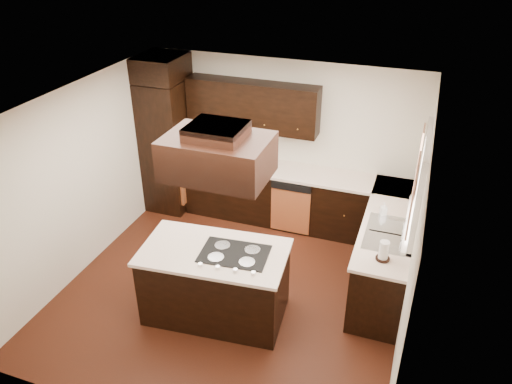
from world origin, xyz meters
TOP-DOWN VIEW (x-y plane):
  - floor at (0.00, 0.00)m, footprint 4.20×4.20m
  - ceiling at (0.00, 0.00)m, footprint 4.20×4.20m
  - wall_back at (0.00, 2.11)m, footprint 4.20×0.02m
  - wall_front at (0.00, -2.11)m, footprint 4.20×0.02m
  - wall_left at (-2.11, 0.00)m, footprint 0.02×4.20m
  - wall_right at (2.11, 0.00)m, footprint 0.02×4.20m
  - oven_column at (-1.78, 1.71)m, footprint 0.65×0.75m
  - wall_oven_face at (-1.43, 1.71)m, footprint 0.05×0.62m
  - base_cabinets_back at (0.03, 1.80)m, footprint 2.93×0.60m
  - base_cabinets_right at (1.80, 0.90)m, footprint 0.60×2.40m
  - countertop_back at (0.03, 1.79)m, footprint 2.93×0.63m
  - countertop_right at (1.79, 0.90)m, footprint 0.63×2.40m
  - upper_cabinets at (-0.43, 1.93)m, footprint 2.00×0.34m
  - dishwasher_front at (0.33, 1.50)m, footprint 0.60×0.05m
  - window_frame at (2.07, 0.55)m, footprint 0.06×1.32m
  - window_pane at (2.10, 0.55)m, footprint 0.00×1.20m
  - curtain_left at (2.01, 0.13)m, footprint 0.02×0.34m
  - curtain_right at (2.01, 0.97)m, footprint 0.02×0.34m
  - sink_rim at (1.80, 0.55)m, footprint 0.52×0.84m
  - island at (-0.03, -0.47)m, footprint 1.70×1.03m
  - island_top at (-0.03, -0.47)m, footprint 1.76×1.09m
  - cooktop at (0.21, -0.45)m, footprint 0.81×0.58m
  - range_hood at (0.10, -0.55)m, footprint 1.05×0.72m
  - hood_duct at (0.10, -0.55)m, footprint 0.55×0.50m
  - blender_base at (-0.74, 1.77)m, footprint 0.15×0.15m
  - blender_pitcher at (-0.74, 1.77)m, footprint 0.13×0.13m
  - spice_rack at (-0.55, 1.79)m, footprint 0.36×0.17m
  - mixing_bowl at (-1.06, 1.79)m, footprint 0.24×0.24m
  - soap_bottle at (1.69, 0.97)m, footprint 0.10×0.11m
  - paper_towel at (1.81, 0.01)m, footprint 0.14×0.14m

SIDE VIEW (x-z plane):
  - floor at x=0.00m, z-range -0.02..0.00m
  - dishwasher_front at x=0.33m, z-range 0.04..0.76m
  - base_cabinets_back at x=0.03m, z-range 0.00..0.88m
  - base_cabinets_right at x=1.80m, z-range 0.00..0.88m
  - island at x=-0.03m, z-range 0.00..0.88m
  - countertop_back at x=0.03m, z-range 0.88..0.92m
  - countertop_right at x=1.79m, z-range 0.88..0.92m
  - island_top at x=-0.03m, z-range 0.88..0.92m
  - sink_rim at x=1.80m, z-range 0.92..0.93m
  - cooktop at x=0.21m, z-range 0.92..0.93m
  - mixing_bowl at x=-1.06m, z-range 0.92..0.98m
  - blender_base at x=-0.74m, z-range 0.92..1.02m
  - soap_bottle at x=1.69m, z-range 0.92..1.09m
  - paper_towel at x=1.81m, z-range 0.92..1.16m
  - oven_column at x=-1.78m, z-range 0.00..2.12m
  - spice_rack at x=-0.55m, z-range 0.92..1.21m
  - wall_oven_face at x=-1.43m, z-range 0.73..1.51m
  - blender_pitcher at x=-0.74m, z-range 1.02..1.28m
  - wall_back at x=0.00m, z-range 0.00..2.50m
  - wall_front at x=0.00m, z-range 0.00..2.50m
  - wall_left at x=-2.11m, z-range 0.00..2.50m
  - wall_right at x=2.11m, z-range 0.00..2.50m
  - window_frame at x=2.07m, z-range 1.09..2.21m
  - window_pane at x=2.10m, z-range 1.15..2.15m
  - curtain_left at x=2.01m, z-range 1.25..2.15m
  - curtain_right at x=2.01m, z-range 1.25..2.15m
  - upper_cabinets at x=-0.43m, z-range 1.45..2.17m
  - range_hood at x=0.10m, z-range 1.95..2.37m
  - hood_duct at x=0.10m, z-range 2.37..2.50m
  - ceiling at x=0.00m, z-range 2.50..2.52m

